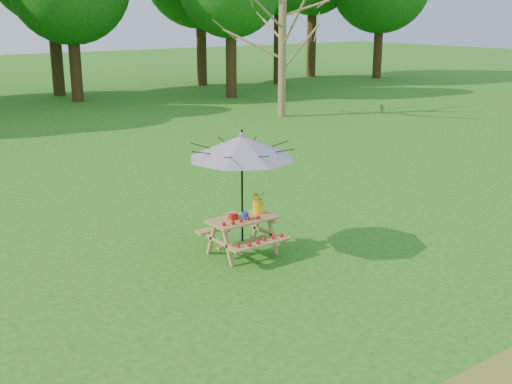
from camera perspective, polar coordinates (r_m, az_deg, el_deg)
ground at (r=10.40m, az=11.85°, el=-8.31°), size 120.00×120.00×0.00m
picnic_table at (r=11.41m, az=-1.21°, el=-3.99°), size 1.20×1.32×0.67m
patio_umbrella at (r=10.96m, az=-1.27°, el=4.01°), size 2.10×2.10×2.25m
produce_bins at (r=11.26m, az=-1.62°, el=-2.12°), size 0.30×0.39×0.13m
tomatoes_row at (r=11.06m, az=-1.33°, el=-2.55°), size 0.77×0.13×0.07m
flower_bucket at (r=11.51m, az=0.19°, el=-0.78°), size 0.27×0.24×0.44m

